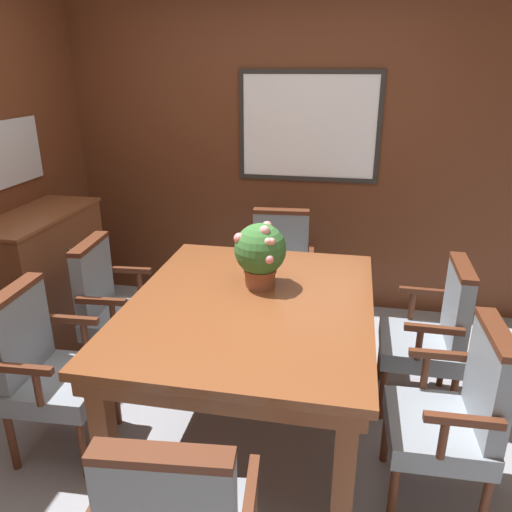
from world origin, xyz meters
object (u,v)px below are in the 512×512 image
potted_plant (260,252)px  chair_right_far (433,331)px  dining_table (251,317)px  chair_head_far (279,267)px  chair_right_near (456,411)px  chair_left_near (46,365)px  sideboard_cabinet (46,283)px  chair_left_far (113,304)px

potted_plant → chair_right_far: bearing=9.0°
dining_table → chair_head_far: (-0.02, 1.17, -0.18)m
chair_right_near → dining_table: bearing=-111.8°
chair_left_near → potted_plant: bearing=-62.7°
chair_left_near → sideboard_cabinet: size_ratio=0.91×
dining_table → chair_right_near: chair_right_near is taller
chair_right_far → chair_left_far: bearing=-88.3°
chair_head_far → chair_left_near: bearing=-126.3°
dining_table → chair_head_far: 1.19m
dining_table → chair_right_near: bearing=-20.1°
chair_right_near → chair_left_near: size_ratio=1.00×
chair_right_far → dining_table: bearing=-69.3°
dining_table → chair_left_far: 1.05m
dining_table → chair_left_far: chair_left_far is taller
chair_left_far → potted_plant: potted_plant is taller
dining_table → chair_left_near: size_ratio=1.73×
dining_table → chair_right_near: (1.01, -0.37, -0.18)m
sideboard_cabinet → potted_plant: bearing=-11.6°
chair_left_far → potted_plant: (1.00, -0.13, 0.48)m
chair_left_far → sideboard_cabinet: 0.64m
chair_right_near → potted_plant: 1.25m
chair_left_near → chair_right_far: 2.15m
chair_head_far → sideboard_cabinet: sideboard_cabinet is taller
chair_right_far → potted_plant: potted_plant is taller
chair_right_far → sideboard_cabinet: 2.60m
potted_plant → chair_left_near: bearing=-149.6°
chair_right_near → chair_head_far: same height
chair_left_near → dining_table: bearing=-71.8°
chair_left_near → sideboard_cabinet: sideboard_cabinet is taller
potted_plant → sideboard_cabinet: (-1.60, 0.33, -0.47)m
chair_left_near → chair_head_far: bearing=-35.2°
chair_head_far → chair_right_far: size_ratio=1.00×
chair_left_near → chair_left_far: 0.72m
chair_right_near → chair_left_far: size_ratio=1.00×
chair_right_far → sideboard_cabinet: (-2.60, 0.17, 0.01)m
chair_head_far → sideboard_cabinet: 1.70m
chair_right_near → chair_right_far: bearing=178.8°
chair_left_near → potted_plant: (1.01, 0.59, 0.48)m
chair_left_far → potted_plant: bearing=-101.8°
chair_left_near → sideboard_cabinet: bearing=29.4°
chair_left_near → potted_plant: 1.27m
chair_head_far → potted_plant: bearing=-92.3°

